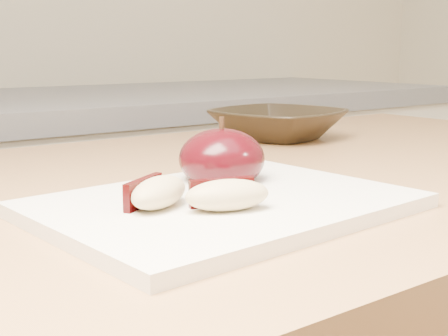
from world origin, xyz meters
TOP-DOWN VIEW (x-y plane):
  - cutting_board at (0.07, 0.38)m, footprint 0.31×0.24m
  - apple_half at (0.11, 0.44)m, footprint 0.09×0.09m
  - apple_wedge_a at (0.01, 0.38)m, footprint 0.07×0.06m
  - apple_wedge_b at (0.05, 0.35)m, footprint 0.07×0.05m
  - bowl at (0.39, 0.67)m, footprint 0.22×0.22m

SIDE VIEW (x-z plane):
  - cutting_board at x=0.07m, z-range 0.90..0.91m
  - bowl at x=0.39m, z-range 0.90..0.95m
  - apple_wedge_a at x=0.01m, z-range 0.91..0.94m
  - apple_wedge_b at x=0.05m, z-range 0.91..0.94m
  - apple_half at x=0.11m, z-range 0.90..0.97m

